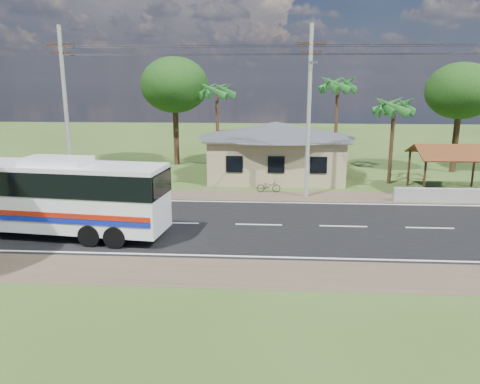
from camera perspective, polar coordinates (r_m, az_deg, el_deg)
The scene contains 13 objects.
ground at distance 25.22m, azimuth 2.29°, elevation -4.03°, with size 120.00×120.00×0.00m, color #314C1B.
road at distance 25.22m, azimuth 2.29°, elevation -4.01°, with size 120.00×16.00×0.03m.
house at distance 37.37m, azimuth 4.39°, elevation 5.87°, with size 12.40×10.00×5.00m.
waiting_shed at distance 35.18m, azimuth 24.47°, elevation 4.35°, with size 5.20×4.48×3.35m.
concrete_barrier at distance 32.57m, azimuth 24.19°, elevation -0.37°, with size 7.00×0.30×0.90m, color #9E9E99.
utility_poles at distance 30.65m, azimuth 7.79°, elevation 9.98°, with size 32.80×2.22×11.00m.
palm_near at distance 36.21m, azimuth 18.30°, elevation 9.87°, with size 2.80×2.80×6.70m.
palm_mid at distance 39.91m, azimuth 11.85°, elevation 12.62°, with size 2.80×2.80×8.20m.
palm_far at distance 40.31m, azimuth -2.83°, elevation 12.21°, with size 2.80×2.80×7.70m.
tree_behind_house at distance 42.90m, azimuth -7.98°, elevation 12.76°, with size 6.00×6.00×9.61m.
tree_behind_shed at distance 42.92m, azimuth 25.31°, elevation 11.04°, with size 5.60×5.60×9.02m.
coach_bus at distance 25.13m, azimuth -23.24°, elevation 0.14°, with size 12.98×4.13×3.96m.
motorcycle at distance 32.39m, azimuth 3.51°, elevation 0.71°, with size 0.57×1.64×0.86m, color black.
Camera 1 is at (0.56, -24.04, 7.62)m, focal length 35.00 mm.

